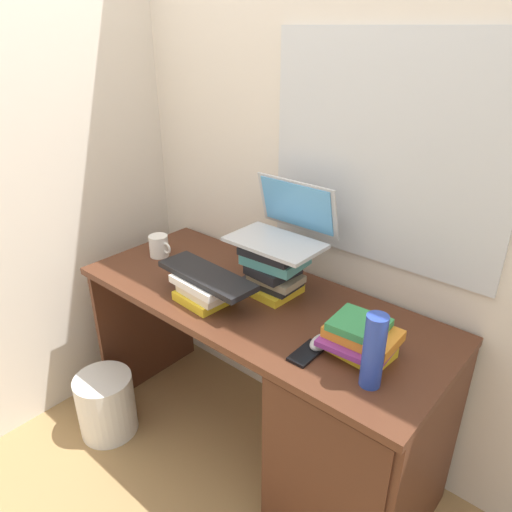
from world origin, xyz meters
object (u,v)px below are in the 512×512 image
at_px(mug, 159,246).
at_px(water_bottle, 374,351).
at_px(book_stack_side, 361,338).
at_px(cell_phone, 307,353).
at_px(laptop, 284,227).
at_px(book_stack_tall, 274,267).
at_px(computer_mouse, 321,342).
at_px(wastebasket, 106,404).
at_px(desk, 332,418).
at_px(keyboard, 207,275).
at_px(book_stack_keyboard_riser, 206,289).

distance_m(mug, water_bottle, 1.16).
height_order(book_stack_side, cell_phone, book_stack_side).
bearing_deg(laptop, mug, -167.47).
height_order(book_stack_tall, computer_mouse, book_stack_tall).
height_order(cell_phone, wastebasket, cell_phone).
distance_m(computer_mouse, water_bottle, 0.24).
xyz_separation_m(desk, keyboard, (-0.52, -0.10, 0.45)).
xyz_separation_m(laptop, keyboard, (-0.16, -0.26, -0.16)).
xyz_separation_m(laptop, mug, (-0.60, -0.13, -0.21)).
bearing_deg(book_stack_tall, keyboard, -126.38).
xyz_separation_m(book_stack_keyboard_riser, book_stack_side, (0.61, 0.09, 0.01)).
xyz_separation_m(computer_mouse, wastebasket, (-0.93, -0.29, -0.63)).
distance_m(book_stack_tall, cell_phone, 0.42).
relative_size(book_stack_keyboard_riser, keyboard, 0.58).
bearing_deg(book_stack_side, mug, 177.83).
relative_size(book_stack_side, cell_phone, 1.71).
distance_m(keyboard, water_bottle, 0.70).
bearing_deg(book_stack_tall, wastebasket, -141.93).
bearing_deg(desk, mug, 178.63).
bearing_deg(laptop, water_bottle, -27.68).
height_order(book_stack_side, water_bottle, water_bottle).
bearing_deg(keyboard, wastebasket, -146.33).
bearing_deg(wastebasket, laptop, 40.82).
xyz_separation_m(book_stack_keyboard_riser, computer_mouse, (0.50, 0.04, -0.03)).
bearing_deg(desk, book_stack_keyboard_riser, -168.18).
bearing_deg(book_stack_keyboard_riser, wastebasket, -150.24).
height_order(mug, cell_phone, mug).
distance_m(book_stack_side, computer_mouse, 0.13).
height_order(mug, wastebasket, mug).
bearing_deg(cell_phone, keyboard, 175.48).
xyz_separation_m(laptop, wastebasket, (-0.60, -0.52, -0.88)).
height_order(book_stack_tall, cell_phone, book_stack_tall).
bearing_deg(book_stack_keyboard_riser, keyboard, 70.29).
relative_size(water_bottle, cell_phone, 1.73).
bearing_deg(wastebasket, water_bottle, 11.41).
height_order(desk, cell_phone, cell_phone).
relative_size(book_stack_side, laptop, 0.66).
relative_size(keyboard, wastebasket, 1.41).
height_order(book_stack_side, wastebasket, book_stack_side).
bearing_deg(water_bottle, mug, 172.48).
xyz_separation_m(book_stack_tall, mug, (-0.60, -0.08, -0.06)).
distance_m(book_stack_keyboard_riser, water_bottle, 0.71).
distance_m(book_stack_tall, computer_mouse, 0.39).
bearing_deg(book_stack_side, laptop, 158.69).
distance_m(mug, wastebasket, 0.77).
height_order(book_stack_keyboard_riser, laptop, laptop).
height_order(computer_mouse, mug, mug).
bearing_deg(cell_phone, laptop, 137.15).
bearing_deg(computer_mouse, keyboard, -175.88).
distance_m(desk, book_stack_tall, 0.59).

